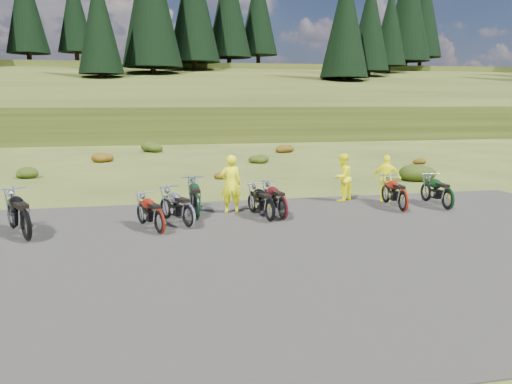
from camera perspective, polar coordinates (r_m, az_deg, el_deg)
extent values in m
plane|color=#384717|center=(13.91, 2.39, -4.22)|extent=(300.00, 300.00, 0.00)
cube|color=black|center=(12.05, 4.69, -6.57)|extent=(20.00, 12.00, 0.04)
cube|color=#2E3913|center=(123.14, -10.19, 8.66)|extent=(300.00, 90.00, 9.17)
cylinder|color=black|center=(84.15, -24.46, 13.60)|extent=(0.70, 0.70, 2.20)
cone|color=black|center=(85.08, -24.89, 18.90)|extent=(6.16, 6.16, 14.00)
cylinder|color=black|center=(89.08, -19.76, 14.21)|extent=(0.70, 0.70, 2.20)
cone|color=black|center=(89.95, -20.07, 18.90)|extent=(5.72, 5.72, 13.00)
cylinder|color=black|center=(63.35, -17.17, 11.96)|extent=(0.70, 0.70, 2.20)
cone|color=black|center=(63.96, -17.52, 18.14)|extent=(5.28, 5.28, 12.00)
cylinder|color=black|center=(69.13, -11.67, 13.03)|extent=(0.70, 0.70, 2.20)
cylinder|color=black|center=(75.45, -7.02, 13.84)|extent=(0.70, 0.70, 2.20)
cone|color=black|center=(76.59, -7.19, 20.88)|extent=(7.48, 7.48, 17.00)
cylinder|color=black|center=(82.18, -3.09, 14.46)|extent=(0.70, 0.70, 2.20)
cone|color=black|center=(83.27, -3.15, 20.58)|extent=(7.04, 7.04, 16.00)
cylinder|color=black|center=(89.20, 0.26, 14.80)|extent=(0.70, 0.70, 2.20)
cone|color=black|center=(90.23, 0.26, 20.12)|extent=(6.60, 6.60, 15.00)
cylinder|color=black|center=(66.66, 9.97, 11.99)|extent=(0.70, 0.70, 2.20)
cone|color=black|center=(67.35, 10.20, 18.72)|extent=(6.16, 6.16, 14.00)
cylinder|color=black|center=(74.55, 12.68, 12.64)|extent=(0.70, 0.70, 2.20)
cone|color=black|center=(75.22, 12.91, 18.28)|extent=(5.72, 5.72, 13.00)
cylinder|color=black|center=(82.57, 14.87, 13.14)|extent=(0.70, 0.70, 2.20)
cone|color=black|center=(83.22, 15.10, 17.89)|extent=(5.28, 5.28, 12.00)
cylinder|color=black|center=(90.69, 16.68, 13.54)|extent=(0.70, 0.70, 2.20)
cone|color=black|center=(91.83, 17.02, 19.71)|extent=(7.92, 7.92, 18.00)
cylinder|color=black|center=(98.89, 18.19, 13.87)|extent=(0.70, 0.70, 2.20)
cone|color=black|center=(99.98, 18.52, 19.24)|extent=(7.48, 7.48, 17.00)
ellipsoid|color=#20330C|center=(25.24, -24.87, 2.16)|extent=(1.03, 1.03, 0.61)
ellipsoid|color=brown|center=(29.96, -17.19, 3.98)|extent=(1.30, 1.30, 0.77)
ellipsoid|color=#20330C|center=(35.08, -11.66, 5.24)|extent=(1.56, 1.56, 0.92)
ellipsoid|color=brown|center=(22.67, -4.21, 2.07)|extent=(0.77, 0.77, 0.45)
ellipsoid|color=#20330C|center=(28.33, 0.22, 3.94)|extent=(1.03, 1.03, 0.61)
ellipsoid|color=brown|center=(34.12, 3.18, 5.16)|extent=(1.30, 1.30, 0.77)
ellipsoid|color=#20330C|center=(23.44, 18.11, 2.43)|extent=(1.56, 1.56, 0.92)
ellipsoid|color=brown|center=(29.46, 17.93, 3.53)|extent=(0.77, 0.77, 0.45)
imported|color=#F4F80D|center=(15.58, -2.89, 0.80)|extent=(0.67, 0.45, 1.83)
imported|color=#F4F80D|center=(17.70, 9.83, 1.57)|extent=(1.03, 0.98, 1.67)
imported|color=#F4F80D|center=(17.94, 14.69, 1.44)|extent=(1.03, 0.81, 1.64)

